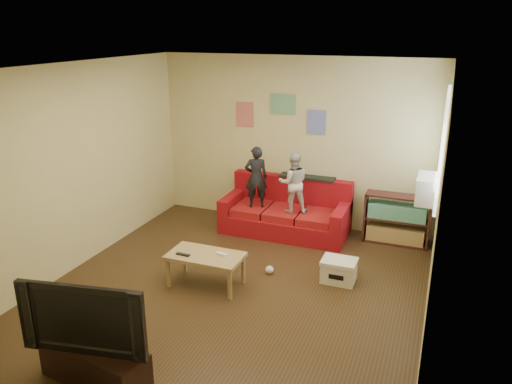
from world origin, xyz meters
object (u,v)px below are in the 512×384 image
(coffee_table, at_px, (206,259))
(tv_stand, at_px, (95,364))
(bookshelf, at_px, (396,222))
(sofa, at_px, (287,214))
(child_b, at_px, (293,183))
(file_box, at_px, (339,270))
(television, at_px, (88,313))
(child_a, at_px, (256,177))

(coffee_table, relative_size, tv_stand, 0.87)
(bookshelf, bearing_deg, sofa, -174.61)
(tv_stand, bearing_deg, child_b, 89.77)
(sofa, bearing_deg, tv_stand, -97.52)
(file_box, xyz_separation_m, television, (-1.67, -2.70, 0.58))
(tv_stand, bearing_deg, sofa, 92.22)
(bookshelf, bearing_deg, tv_stand, -117.71)
(sofa, distance_m, child_a, 0.78)
(file_box, bearing_deg, tv_stand, -121.67)
(child_b, bearing_deg, bookshelf, 169.59)
(coffee_table, relative_size, television, 0.81)
(bookshelf, height_order, television, television)
(tv_stand, bearing_deg, coffee_table, 96.27)
(sofa, bearing_deg, television, -97.52)
(child_a, height_order, tv_stand, child_a)
(child_a, height_order, television, child_a)
(sofa, relative_size, child_b, 2.10)
(coffee_table, relative_size, bookshelf, 0.99)
(coffee_table, height_order, tv_stand, coffee_table)
(child_a, bearing_deg, bookshelf, 164.11)
(coffee_table, bearing_deg, file_box, 24.09)
(child_b, bearing_deg, sofa, -70.86)
(child_a, xyz_separation_m, television, (-0.08, -3.87, -0.16))
(child_b, xyz_separation_m, bookshelf, (1.52, 0.32, -0.54))
(file_box, bearing_deg, bookshelf, 70.23)
(child_b, bearing_deg, file_box, 107.68)
(coffee_table, height_order, bookshelf, bookshelf)
(sofa, xyz_separation_m, child_b, (0.15, -0.17, 0.59))
(coffee_table, xyz_separation_m, tv_stand, (-0.12, -2.01, -0.16))
(child_a, distance_m, file_box, 2.11)
(file_box, xyz_separation_m, tv_stand, (-1.67, -2.70, 0.05))
(child_a, xyz_separation_m, file_box, (1.59, -1.17, -0.74))
(sofa, bearing_deg, coffee_table, -101.46)
(television, bearing_deg, child_b, 69.98)
(tv_stand, bearing_deg, file_box, 68.07)
(sofa, xyz_separation_m, bookshelf, (1.67, 0.16, 0.05))
(child_a, distance_m, television, 3.88)
(coffee_table, xyz_separation_m, bookshelf, (2.08, 2.18, -0.02))
(sofa, xyz_separation_m, tv_stand, (-0.53, -4.04, -0.09))
(coffee_table, bearing_deg, sofa, 78.54)
(bookshelf, distance_m, file_box, 1.60)
(child_b, distance_m, file_box, 1.69)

